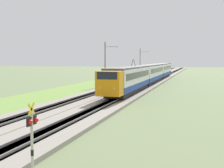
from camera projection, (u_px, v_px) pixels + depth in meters
ballast_main at (128, 83)px, 63.70m from camera, size 240.00×4.40×0.30m
ballast_adjacent at (150, 84)px, 62.48m from camera, size 240.00×4.40×0.30m
track_main at (128, 83)px, 63.70m from camera, size 240.00×1.57×0.45m
track_adjacent at (150, 84)px, 62.48m from camera, size 240.00×1.57×0.45m
grass_verge at (103, 83)px, 65.17m from camera, size 240.00×9.47×0.12m
passenger_train at (151, 73)px, 63.10m from camera, size 61.25×2.88×5.07m
crossing_signal_far at (32, 135)px, 12.26m from camera, size 0.70×0.23×3.32m
catenary_mast_mid at (105, 64)px, 57.51m from camera, size 0.22×2.56×8.25m
catenary_mast_far at (140, 62)px, 91.01m from camera, size 0.22×2.56×8.16m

